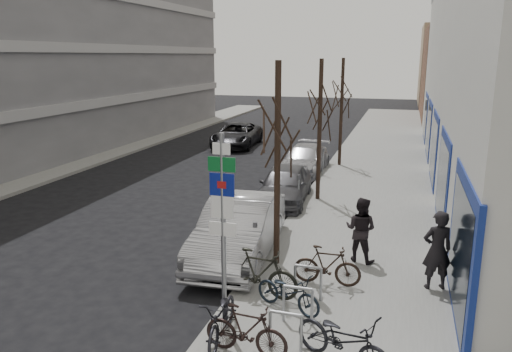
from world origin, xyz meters
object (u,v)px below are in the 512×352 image
Objects in this scene: meter_back at (323,159)px; bike_far_inner at (327,265)px; pedestrian_far at (361,229)px; bike_near_right at (246,330)px; bike_mid_curb at (288,289)px; parked_car_mid at (285,185)px; bike_rack at (298,301)px; tree_near at (278,117)px; bike_far_curb at (344,335)px; meter_front at (255,241)px; tree_mid at (321,97)px; meter_mid at (299,188)px; bike_near_left at (222,314)px; parked_car_front at (239,229)px; bike_mid_inner at (259,273)px; lane_car at (237,135)px; pedestrian_near at (437,250)px; parked_car_back at (304,160)px; highway_sign_pole at (223,221)px; tree_far at (342,87)px.

bike_far_inner is (1.96, -11.43, -0.26)m from meter_back.
meter_back is at bearing -58.91° from pedestrian_far.
bike_near_right reaches higher than bike_mid_curb.
meter_back is 4.60m from parked_car_mid.
bike_rack is 0.41× the size of tree_near.
bike_far_curb reaches higher than bike_rack.
bike_far_inner is at bearing -12.25° from meter_front.
bike_far_inner is 0.92× the size of pedestrian_far.
bike_far_inner is (1.51, -7.43, -3.45)m from tree_mid.
bike_near_left is at bearing -87.64° from meter_mid.
bike_far_curb is 0.38× the size of parked_car_front.
meter_front reaches higher than bike_far_curb.
bike_mid_inner is at bearing -69.96° from meter_front.
meter_front is 1.00× the size of meter_mid.
pedestrian_far is at bearing 20.57° from tree_near.
bike_mid_curb is (1.34, -12.92, -0.27)m from meter_back.
pedestrian_near is (11.03, -17.65, 0.39)m from lane_car.
meter_back is at bearing 90.00° from meter_front.
parked_car_front reaches higher than bike_far_curb.
tree_mid is 10.98m from bike_near_left.
meter_front is 2.02m from bike_far_inner.
bike_far_inner is 0.38× the size of parked_car_mid.
bike_mid_inner is at bearing -81.73° from parked_car_back.
meter_front is at bearing -83.49° from parked_car_back.
highway_sign_pole is at bearing -79.91° from parked_car_front.
bike_near_left is (-0.08, -3.94, -3.40)m from tree_near.
tree_far is at bearing -92.92° from pedestrian_near.
lane_car is at bearing 123.04° from tree_mid.
highway_sign_pole reaches higher than meter_back.
tree_near is 4.33× the size of meter_back.
parked_car_back is 8.24m from lane_car.
bike_mid_inner reaches higher than bike_near_right.
bike_near_left is 1.10× the size of bike_near_right.
bike_far_inner is at bearing -7.14° from pedestrian_near.
bike_rack is 1.78× the size of meter_front.
tree_near is at bearing 112.48° from bike_rack.
parked_car_mid is 6.16m from pedestrian_far.
lane_car reaches higher than bike_mid_curb.
bike_near_right is at bearing -74.16° from parked_car_front.
bike_mid_inner is (0.54, -6.98, -0.18)m from meter_mid.
tree_mid is 8.32m from bike_far_inner.
bike_far_curb is (2.74, -14.61, -0.16)m from meter_back.
bike_far_curb is 15.75m from parked_car_back.
highway_sign_pole is 3.59m from bike_far_inner.
bike_near_right is at bearing -74.76° from lane_car.
tree_mid reaches higher than parked_car_back.
meter_mid is at bearing 76.50° from parked_car_front.
bike_near_left is (0.12, -0.43, -1.75)m from highway_sign_pole.
meter_front and meter_back have the same top height.
tree_mid reaches higher than parked_car_front.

